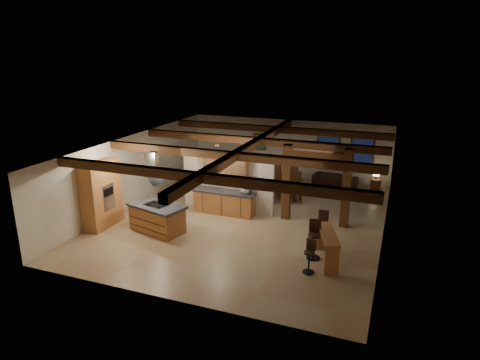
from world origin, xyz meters
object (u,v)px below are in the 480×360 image
object	(u,v)px
kitchen_island	(157,218)
dining_table	(277,189)
sofa	(335,178)
bar_counter	(328,242)

from	to	relation	value
kitchen_island	dining_table	size ratio (longest dim) A/B	1.11
dining_table	sofa	world-z (taller)	dining_table
dining_table	bar_counter	bearing A→B (deg)	-58.85
dining_table	bar_counter	distance (m)	6.12
kitchen_island	sofa	xyz separation A→B (m)	(5.04, 7.82, -0.21)
kitchen_island	bar_counter	size ratio (longest dim) A/B	1.21
bar_counter	kitchen_island	bearing A→B (deg)	178.70
kitchen_island	dining_table	distance (m)	5.90
bar_counter	dining_table	bearing A→B (deg)	120.80
kitchen_island	sofa	size ratio (longest dim) A/B	1.09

